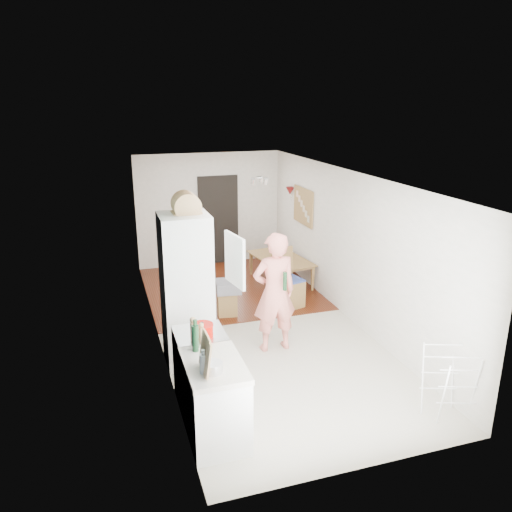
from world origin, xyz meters
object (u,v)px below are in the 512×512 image
dining_table (282,272)px  stool (227,303)px  drying_rack (448,383)px  dining_chair (289,279)px  person (275,282)px

dining_table → stool: 1.91m
drying_rack → dining_chair: bearing=119.0°
person → stool: (-0.36, 1.41, -0.85)m
person → dining_table: size_ratio=1.65×
drying_rack → dining_table: bearing=112.9°
person → stool: size_ratio=5.00×
stool → drying_rack: bearing=-64.3°
dining_table → drying_rack: size_ratio=1.48×
dining_chair → stool: size_ratio=2.49×
stool → drying_rack: (1.74, -3.60, 0.22)m
dining_table → stool: dining_table is taller
stool → drying_rack: size_ratio=0.49×
dining_table → stool: size_ratio=3.03×
dining_table → drying_rack: drying_rack is taller
stool → dining_chair: bearing=1.3°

